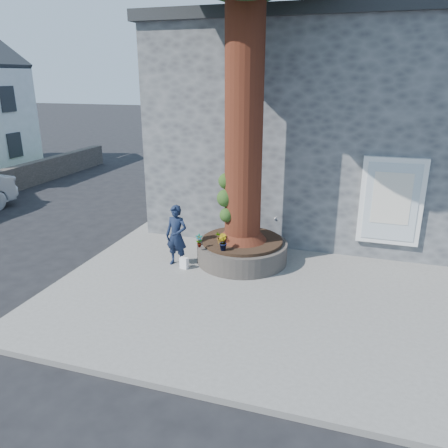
% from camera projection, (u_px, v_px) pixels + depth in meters
% --- Properties ---
extents(ground, '(120.00, 120.00, 0.00)m').
position_uv_depth(ground, '(184.00, 296.00, 9.75)').
color(ground, black).
rests_on(ground, ground).
extents(pavement, '(9.00, 8.00, 0.12)m').
position_uv_depth(pavement, '(259.00, 283.00, 10.20)').
color(pavement, slate).
rests_on(pavement, ground).
extents(yellow_line, '(0.10, 30.00, 0.01)m').
position_uv_depth(yellow_line, '(91.00, 262.00, 11.52)').
color(yellow_line, yellow).
rests_on(yellow_line, ground).
extents(stone_shop, '(10.30, 8.30, 6.30)m').
position_uv_depth(stone_shop, '(334.00, 123.00, 14.51)').
color(stone_shop, '#4A4C4F').
rests_on(stone_shop, ground).
extents(planter, '(2.30, 2.30, 0.60)m').
position_uv_depth(planter, '(242.00, 250.00, 11.19)').
color(planter, black).
rests_on(planter, pavement).
extents(man, '(0.60, 0.42, 1.55)m').
position_uv_depth(man, '(176.00, 236.00, 10.83)').
color(man, '#121B32').
rests_on(man, pavement).
extents(woman, '(0.95, 0.96, 1.57)m').
position_uv_depth(woman, '(269.00, 217.00, 12.24)').
color(woman, '#BCB7B4').
rests_on(woman, pavement).
extents(shopping_bag, '(0.22, 0.15, 0.28)m').
position_uv_depth(shopping_bag, '(184.00, 263.00, 10.81)').
color(shopping_bag, white).
rests_on(shopping_bag, pavement).
extents(plant_a, '(0.21, 0.18, 0.33)m').
position_uv_depth(plant_a, '(199.00, 241.00, 10.52)').
color(plant_a, gray).
rests_on(plant_a, planter).
extents(plant_b, '(0.30, 0.30, 0.40)m').
position_uv_depth(plant_b, '(223.00, 242.00, 10.34)').
color(plant_b, gray).
rests_on(plant_b, planter).
extents(plant_c, '(0.28, 0.28, 0.37)m').
position_uv_depth(plant_c, '(254.00, 222.00, 11.78)').
color(plant_c, gray).
rests_on(plant_c, planter).
extents(plant_d, '(0.40, 0.39, 0.33)m').
position_uv_depth(plant_d, '(221.00, 238.00, 10.71)').
color(plant_d, gray).
rests_on(plant_d, planter).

